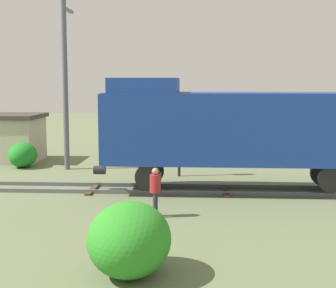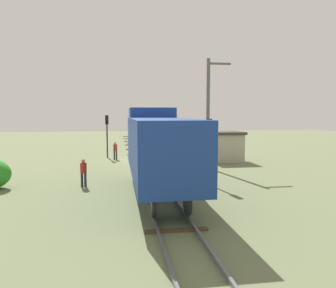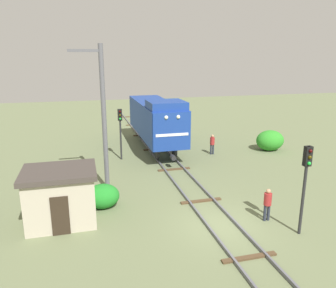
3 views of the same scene
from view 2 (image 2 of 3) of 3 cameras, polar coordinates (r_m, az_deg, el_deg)
The scene contains 10 objects.
ground_plane at distance 31.79m, azimuth -4.81°, elevation -2.64°, with size 101.33×101.33×0.00m, color #66704C.
railway_track at distance 31.78m, azimuth -4.81°, elevation -2.51°, with size 2.40×67.55×0.16m.
locomotive at distance 17.27m, azimuth -1.64°, elevation -0.09°, with size 2.90×11.60×4.60m.
traffic_signal_near at distance 33.11m, azimuth -10.58°, elevation 2.72°, with size 0.32×0.34×4.23m.
traffic_signal_mid at distance 20.26m, azimuth 7.11°, elevation 0.87°, with size 0.32×0.34×4.08m.
worker_near_track at distance 31.71m, azimuth -9.17°, elevation -0.90°, with size 0.38×0.38×1.70m.
worker_by_signal at distance 20.34m, azimuth -14.51°, elevation -4.49°, with size 0.38×0.38×1.70m.
catenary_mast at distance 26.39m, azimuth 7.10°, elevation 5.75°, with size 1.94×0.28×8.72m.
relay_hut at distance 30.71m, azimuth 9.59°, elevation -0.36°, with size 3.50×2.90×2.74m.
bush_near at distance 29.17m, azimuth 6.41°, elevation -2.06°, with size 1.83×1.50×1.33m, color #208126.
Camera 2 is at (2.11, 31.41, 4.41)m, focal length 35.00 mm.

